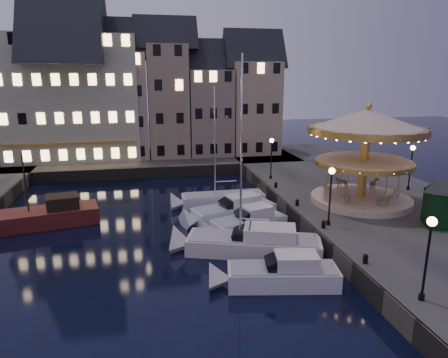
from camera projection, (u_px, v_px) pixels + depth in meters
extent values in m
plane|color=black|center=(232.00, 256.00, 26.45)|extent=(160.00, 160.00, 0.00)
cube|color=#474442|center=(375.00, 206.00, 34.60)|extent=(16.00, 56.00, 1.30)
cube|color=#474442|center=(126.00, 163.00, 51.38)|extent=(44.00, 12.00, 1.30)
cube|color=#47423A|center=(288.00, 212.00, 33.11)|extent=(0.15, 44.00, 1.30)
cube|color=#47423A|center=(141.00, 173.00, 46.06)|extent=(48.00, 0.15, 1.30)
cylinder|color=black|center=(422.00, 297.00, 18.89)|extent=(0.28, 0.28, 0.30)
cylinder|color=black|center=(426.00, 263.00, 18.45)|extent=(0.12, 0.12, 3.80)
sphere|color=#FFD18C|center=(432.00, 222.00, 17.93)|extent=(0.44, 0.44, 0.44)
cylinder|color=black|center=(328.00, 223.00, 28.38)|extent=(0.28, 0.28, 0.30)
cylinder|color=black|center=(330.00, 199.00, 27.94)|extent=(0.12, 0.12, 3.80)
sphere|color=#FFD18C|center=(332.00, 171.00, 27.42)|extent=(0.44, 0.44, 0.44)
cylinder|color=black|center=(271.00, 177.00, 41.20)|extent=(0.28, 0.28, 0.30)
cylinder|color=black|center=(271.00, 160.00, 40.76)|extent=(0.12, 0.12, 3.80)
sphere|color=#FFD18C|center=(272.00, 140.00, 40.24)|extent=(0.44, 0.44, 0.44)
cylinder|color=black|center=(408.00, 188.00, 37.14)|extent=(0.28, 0.28, 0.30)
cylinder|color=black|center=(410.00, 170.00, 36.70)|extent=(0.12, 0.12, 3.80)
sphere|color=#FFD18C|center=(413.00, 148.00, 36.18)|extent=(0.44, 0.44, 0.44)
cylinder|color=black|center=(365.00, 260.00, 22.56)|extent=(0.28, 0.28, 0.40)
sphere|color=black|center=(366.00, 256.00, 22.50)|extent=(0.30, 0.30, 0.30)
cylinder|color=black|center=(324.00, 225.00, 27.78)|extent=(0.28, 0.28, 0.40)
sphere|color=black|center=(324.00, 222.00, 27.73)|extent=(0.30, 0.30, 0.30)
cylinder|color=black|center=(297.00, 203.00, 32.53)|extent=(0.28, 0.28, 0.40)
sphere|color=black|center=(297.00, 201.00, 32.47)|extent=(0.30, 0.30, 0.30)
cylinder|color=black|center=(276.00, 186.00, 37.75)|extent=(0.28, 0.28, 0.40)
sphere|color=black|center=(276.00, 183.00, 37.70)|extent=(0.30, 0.30, 0.30)
cube|color=gray|center=(28.00, 115.00, 49.58)|extent=(5.00, 8.00, 11.00)
cube|color=gray|center=(74.00, 111.00, 50.47)|extent=(5.60, 8.00, 12.00)
cube|color=tan|center=(123.00, 106.00, 51.48)|extent=(6.20, 8.00, 13.00)
cube|color=gray|center=(168.00, 101.00, 52.43)|extent=(5.00, 8.00, 14.00)
cube|color=gray|center=(209.00, 112.00, 53.82)|extent=(5.60, 8.00, 11.00)
cube|color=tan|center=(252.00, 108.00, 54.83)|extent=(6.20, 8.00, 12.00)
cube|color=beige|center=(73.00, 99.00, 50.11)|extent=(16.00, 9.00, 15.00)
cube|color=silver|center=(283.00, 278.00, 22.64)|extent=(6.48, 3.15, 1.30)
cube|color=gray|center=(283.00, 268.00, 22.48)|extent=(6.15, 2.93, 0.10)
cube|color=silver|center=(296.00, 261.00, 22.38)|extent=(2.60, 1.95, 0.80)
cube|color=black|center=(274.00, 262.00, 22.39)|extent=(1.32, 1.62, 0.89)
cube|color=silver|center=(253.00, 247.00, 26.82)|extent=(9.24, 5.30, 1.30)
cube|color=gray|center=(254.00, 237.00, 26.65)|extent=(8.75, 4.96, 0.10)
cube|color=silver|center=(270.00, 232.00, 26.41)|extent=(3.82, 2.93, 0.80)
cube|color=black|center=(243.00, 232.00, 26.65)|extent=(1.95, 2.19, 1.06)
cylinder|color=silver|center=(241.00, 149.00, 25.26)|extent=(0.14, 0.14, 11.94)
cube|color=silver|center=(249.00, 226.00, 30.54)|extent=(6.10, 3.87, 1.30)
cube|color=gray|center=(249.00, 218.00, 30.37)|extent=(5.78, 3.61, 0.10)
cube|color=silver|center=(257.00, 211.00, 30.59)|extent=(2.57, 2.24, 0.80)
cube|color=black|center=(244.00, 215.00, 30.07)|extent=(1.44, 1.77, 0.86)
cube|color=silver|center=(234.00, 213.00, 33.30)|extent=(7.27, 4.09, 1.30)
cube|color=gray|center=(234.00, 206.00, 33.13)|extent=(6.89, 3.82, 0.10)
cube|color=silver|center=(243.00, 199.00, 33.39)|extent=(2.99, 2.37, 0.80)
cube|color=black|center=(228.00, 203.00, 32.81)|extent=(1.56, 1.87, 0.94)
cube|color=silver|center=(223.00, 201.00, 36.64)|extent=(7.47, 2.25, 1.30)
cube|color=gray|center=(223.00, 194.00, 36.47)|extent=(7.10, 2.07, 0.10)
cylinder|color=silver|center=(215.00, 140.00, 35.06)|extent=(0.14, 0.14, 10.04)
cube|color=maroon|center=(44.00, 219.00, 31.79)|extent=(8.67, 4.52, 1.50)
cube|color=black|center=(63.00, 202.00, 32.06)|extent=(2.78, 2.44, 1.10)
cylinder|color=black|center=(25.00, 184.00, 30.67)|extent=(0.12, 0.12, 4.95)
cylinder|color=#CAAD92|center=(360.00, 199.00, 33.43)|extent=(8.14, 8.14, 0.51)
cylinder|color=gold|center=(364.00, 159.00, 32.57)|extent=(0.71, 0.71, 6.31)
cylinder|color=#CAAD92|center=(364.00, 161.00, 32.60)|extent=(7.53, 7.53, 0.18)
cylinder|color=gold|center=(364.00, 163.00, 32.64)|extent=(7.82, 7.82, 0.36)
cone|color=#CAAD92|center=(368.00, 119.00, 31.75)|extent=(9.36, 9.36, 1.63)
cylinder|color=gold|center=(367.00, 130.00, 31.97)|extent=(9.36, 9.36, 0.51)
sphere|color=gold|center=(369.00, 106.00, 31.49)|extent=(0.51, 0.51, 0.51)
imported|color=#CAAD92|center=(385.00, 186.00, 34.55)|extent=(1.70, 1.23, 1.02)
cube|color=black|center=(442.00, 209.00, 27.89)|extent=(2.78, 2.78, 2.55)
pyramid|color=black|center=(447.00, 178.00, 27.33)|extent=(3.40, 3.40, 0.96)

